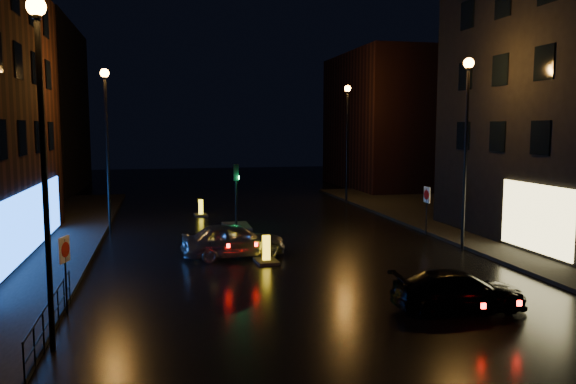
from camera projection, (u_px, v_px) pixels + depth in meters
name	position (u px, v px, depth m)	size (l,w,h in m)	color
ground	(334.00, 304.00, 17.33)	(120.00, 120.00, 0.00)	black
pavement_right	(553.00, 235.00, 28.13)	(12.00, 44.00, 0.15)	black
building_far_left	(27.00, 109.00, 46.95)	(8.00, 16.00, 14.00)	black
building_far_right	(387.00, 121.00, 50.93)	(8.00, 14.00, 12.00)	black
street_lamp_lnear	(42.00, 121.00, 13.05)	(0.44, 0.44, 8.37)	black
street_lamp_lfar	(106.00, 125.00, 28.56)	(0.44, 0.44, 8.37)	black
street_lamp_rnear	(467.00, 124.00, 24.21)	(0.44, 0.44, 8.37)	black
street_lamp_rfar	(347.00, 126.00, 39.72)	(0.44, 0.44, 8.37)	black
traffic_signal	(236.00, 218.00, 30.57)	(1.40, 2.40, 3.45)	black
guard_railing	(51.00, 309.00, 14.52)	(0.05, 6.04, 1.00)	black
silver_hatchback	(234.00, 240.00, 23.48)	(1.73, 4.30, 1.47)	#999BA0
dark_sedan	(459.00, 291.00, 16.69)	(1.63, 4.02, 1.17)	black
bollard_near	(266.00, 256.00, 22.61)	(0.92, 1.31, 1.10)	black
bollard_far	(201.00, 212.00, 34.64)	(0.82, 1.19, 1.00)	black
road_sign_left	(65.00, 256.00, 16.18)	(0.22, 0.54, 2.29)	black
road_sign_right	(427.00, 199.00, 28.24)	(0.09, 0.59, 2.45)	black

